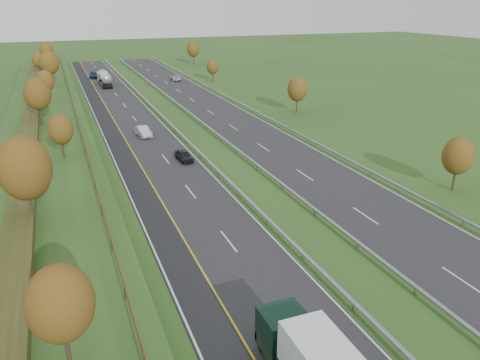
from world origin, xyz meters
The scene contains 18 objects.
ground centered at (8.00, 55.00, 0.00)m, with size 400.00×400.00×0.00m, color #294D1B.
near_carriageway centered at (0.00, 60.00, 0.02)m, with size 10.50×200.00×0.04m, color black.
far_carriageway centered at (16.50, 60.00, 0.02)m, with size 10.50×200.00×0.04m, color black.
hard_shoulder centered at (-3.75, 60.00, 0.02)m, with size 3.00×200.00×0.04m, color black.
lane_markings centered at (6.40, 59.88, 0.05)m, with size 26.75×200.00×0.01m.
embankment_left centered at (-13.00, 60.00, 1.00)m, with size 12.00×200.00×2.00m, color #294D1B.
hedge_left centered at (-15.00, 60.00, 2.55)m, with size 2.20×180.00×1.10m, color #2D3415.
fence_left centered at (-8.50, 59.59, 2.73)m, with size 0.12×189.06×1.20m.
median_barrier_near centered at (5.70, 60.00, 0.61)m, with size 0.32×200.00×0.71m.
median_barrier_far centered at (10.80, 60.00, 0.61)m, with size 0.32×200.00×0.71m.
outer_barrier_far centered at (22.30, 60.00, 0.62)m, with size 0.32×200.00×0.71m.
trees_left centered at (-12.64, 56.63, 6.37)m, with size 6.64×164.30×7.66m.
trees_far centered at (29.80, 89.21, 4.25)m, with size 8.45×118.60×7.12m.
road_tanker centered at (0.41, 108.03, 1.86)m, with size 2.40×11.22×3.46m.
car_dark_near centered at (3.35, 45.38, 0.71)m, with size 1.58×3.93×1.34m, color black.
car_silver_mid centered at (0.60, 59.05, 0.79)m, with size 1.60×4.57×1.51m, color #B5B5BA.
car_small_far centered at (-1.03, 121.41, 0.81)m, with size 2.14×5.27×1.53m, color #121F3B.
car_oncoming centered at (18.31, 109.21, 0.70)m, with size 2.19×4.74×1.32m, color silver.
Camera 1 is at (-10.85, -10.47, 19.37)m, focal length 35.00 mm.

